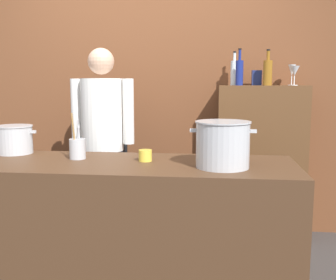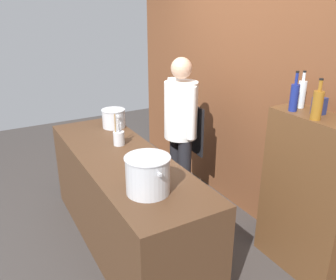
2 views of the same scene
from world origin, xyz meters
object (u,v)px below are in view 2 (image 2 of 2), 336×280
at_px(utensil_crock, 119,138).
at_px(butter_jar, 136,159).
at_px(wine_bottle_clear, 302,94).
at_px(wine_bottle_amber, 317,104).
at_px(chef, 181,126).
at_px(wine_bottle_cobalt, 294,97).
at_px(stockpot_large, 148,175).
at_px(spice_tin_navy, 319,106).
at_px(stockpot_small, 114,118).

bearing_deg(utensil_crock, butter_jar, -3.45).
bearing_deg(wine_bottle_clear, wine_bottle_amber, -28.72).
bearing_deg(chef, wine_bottle_amber, -162.47).
bearing_deg(chef, wine_bottle_cobalt, -158.73).
relative_size(stockpot_large, wine_bottle_cobalt, 1.23).
height_order(butter_jar, spice_tin_navy, spice_tin_navy).
xyz_separation_m(chef, wine_bottle_clear, (1.07, 0.45, 0.51)).
bearing_deg(stockpot_small, chef, 49.57).
distance_m(chef, wine_bottle_amber, 1.47).
bearing_deg(utensil_crock, stockpot_small, 163.97).
bearing_deg(butter_jar, wine_bottle_cobalt, 59.04).
bearing_deg(wine_bottle_amber, wine_bottle_cobalt, 173.94).
xyz_separation_m(stockpot_large, spice_tin_navy, (0.31, 1.28, 0.39)).
distance_m(utensil_crock, butter_jar, 0.45).
relative_size(chef, wine_bottle_clear, 5.64).
bearing_deg(butter_jar, spice_tin_navy, 55.76).
distance_m(chef, wine_bottle_cobalt, 1.26).
bearing_deg(wine_bottle_amber, spice_tin_navy, 121.51).
distance_m(butter_jar, spice_tin_navy, 1.48).
bearing_deg(butter_jar, utensil_crock, 176.55).
xyz_separation_m(stockpot_large, wine_bottle_cobalt, (0.16, 1.18, 0.44)).
height_order(utensil_crock, butter_jar, utensil_crock).
height_order(chef, stockpot_small, chef).
distance_m(utensil_crock, wine_bottle_cobalt, 1.58).
relative_size(stockpot_large, wine_bottle_clear, 1.30).
height_order(wine_bottle_cobalt, spice_tin_navy, wine_bottle_cobalt).
bearing_deg(butter_jar, stockpot_large, -14.83).
distance_m(chef, wine_bottle_clear, 1.27).
distance_m(chef, stockpot_large, 1.28).
bearing_deg(utensil_crock, wine_bottle_amber, 37.41).
bearing_deg(butter_jar, stockpot_small, 169.79).
xyz_separation_m(stockpot_large, butter_jar, (-0.48, 0.13, -0.10)).
relative_size(stockpot_small, wine_bottle_cobalt, 1.01).
bearing_deg(chef, stockpot_large, 142.84).
xyz_separation_m(chef, wine_bottle_amber, (1.34, 0.31, 0.51)).
bearing_deg(stockpot_large, wine_bottle_amber, 71.45).
bearing_deg(utensil_crock, wine_bottle_cobalt, 43.58).
relative_size(wine_bottle_amber, wine_bottle_cobalt, 0.96).
relative_size(chef, wine_bottle_cobalt, 5.37).
xyz_separation_m(chef, spice_tin_navy, (1.26, 0.43, 0.46)).
relative_size(stockpot_large, utensil_crock, 1.28).
xyz_separation_m(utensil_crock, butter_jar, (0.45, -0.03, -0.04)).
xyz_separation_m(butter_jar, wine_bottle_amber, (0.86, 1.03, 0.54)).
relative_size(chef, utensil_crock, 5.57).
xyz_separation_m(chef, stockpot_large, (0.95, -0.85, 0.07)).
height_order(chef, spice_tin_navy, chef).
distance_m(stockpot_large, stockpot_small, 1.45).
bearing_deg(wine_bottle_amber, stockpot_small, -154.60).
bearing_deg(stockpot_large, spice_tin_navy, 76.38).
relative_size(utensil_crock, spice_tin_navy, 2.31).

